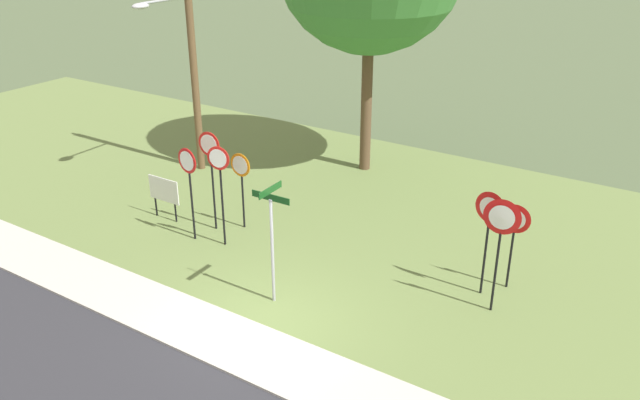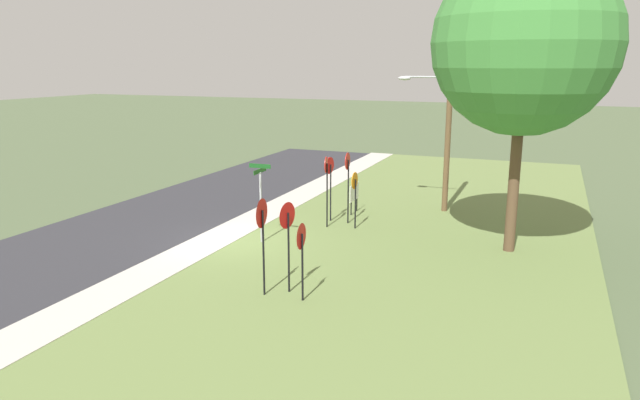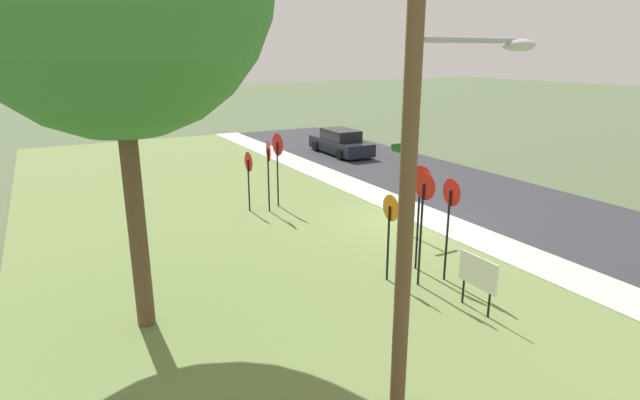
% 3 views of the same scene
% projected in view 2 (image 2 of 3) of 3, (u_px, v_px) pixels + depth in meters
% --- Properties ---
extents(ground_plane, '(160.00, 160.00, 0.00)m').
position_uv_depth(ground_plane, '(235.00, 242.00, 20.71)').
color(ground_plane, '#4C5B3D').
extents(road_asphalt, '(44.00, 6.40, 0.01)m').
position_uv_depth(road_asphalt, '(127.00, 228.00, 22.44)').
color(road_asphalt, '#2D2D33').
rests_on(road_asphalt, ground_plane).
extents(sidewalk_strip, '(44.00, 1.60, 0.06)m').
position_uv_depth(sidewalk_strip, '(216.00, 239.00, 20.99)').
color(sidewalk_strip, '#BCB7AD').
rests_on(sidewalk_strip, ground_plane).
extents(grass_median, '(44.00, 12.00, 0.04)m').
position_uv_depth(grass_median, '(399.00, 263.00, 18.53)').
color(grass_median, olive).
rests_on(grass_median, ground_plane).
extents(stop_sign_near_left, '(0.67, 0.11, 2.83)m').
position_uv_depth(stop_sign_near_left, '(348.00, 173.00, 22.61)').
color(stop_sign_near_left, black).
rests_on(stop_sign_near_left, grass_median).
extents(stop_sign_near_right, '(0.67, 0.12, 2.59)m').
position_uv_depth(stop_sign_near_right, '(330.00, 175.00, 22.99)').
color(stop_sign_near_right, black).
rests_on(stop_sign_near_right, grass_median).
extents(stop_sign_far_left, '(0.61, 0.15, 2.76)m').
position_uv_depth(stop_sign_far_left, '(326.00, 177.00, 22.09)').
color(stop_sign_far_left, black).
rests_on(stop_sign_far_left, grass_median).
extents(stop_sign_far_center, '(0.65, 0.09, 2.20)m').
position_uv_depth(stop_sign_far_center, '(355.00, 188.00, 21.99)').
color(stop_sign_far_center, black).
rests_on(stop_sign_far_center, grass_median).
extents(yield_sign_near_left, '(0.80, 0.12, 2.71)m').
position_uv_depth(yield_sign_near_left, '(262.00, 223.00, 15.48)').
color(yield_sign_near_left, black).
rests_on(yield_sign_near_left, grass_median).
extents(yield_sign_near_right, '(0.73, 0.16, 2.56)m').
position_uv_depth(yield_sign_near_right, '(287.00, 225.00, 15.70)').
color(yield_sign_near_right, black).
rests_on(yield_sign_near_right, grass_median).
extents(yield_sign_far_left, '(0.70, 0.11, 2.14)m').
position_uv_depth(yield_sign_far_left, '(301.00, 244.00, 15.19)').
color(yield_sign_far_left, black).
rests_on(yield_sign_far_left, grass_median).
extents(street_name_post, '(0.96, 0.82, 2.81)m').
position_uv_depth(street_name_post, '(261.00, 196.00, 20.25)').
color(street_name_post, '#9EA0A8').
rests_on(street_name_post, grass_median).
extents(utility_pole, '(2.10, 2.34, 7.84)m').
position_uv_depth(utility_pole, '(445.00, 111.00, 24.10)').
color(utility_pole, brown).
rests_on(utility_pole, grass_median).
extents(notice_board, '(1.10, 0.05, 1.25)m').
position_uv_depth(notice_board, '(354.00, 194.00, 24.44)').
color(notice_board, black).
rests_on(notice_board, grass_median).
extents(oak_tree_left, '(5.83, 5.83, 9.73)m').
position_uv_depth(oak_tree_left, '(525.00, 43.00, 18.14)').
color(oak_tree_left, brown).
rests_on(oak_tree_left, grass_median).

